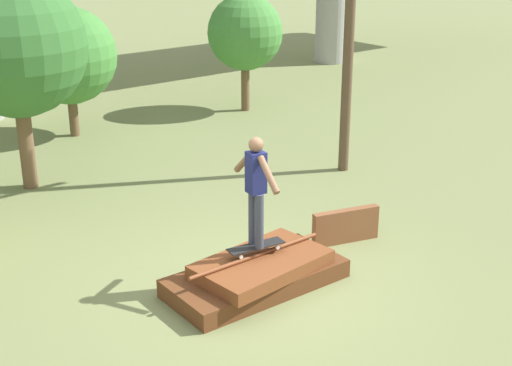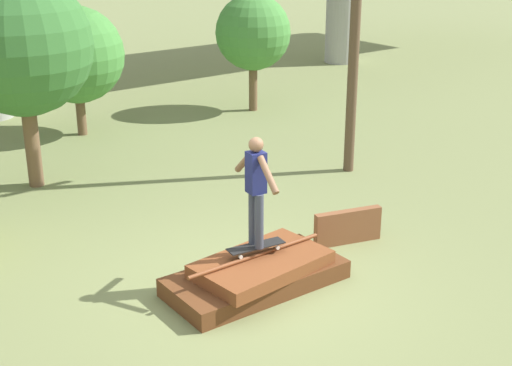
{
  "view_description": "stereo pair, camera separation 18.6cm",
  "coord_description": "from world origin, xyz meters",
  "views": [
    {
      "loc": [
        -5.37,
        -6.76,
        4.74
      ],
      "look_at": [
        0.04,
        0.05,
        1.49
      ],
      "focal_mm": 50.0,
      "sensor_mm": 36.0,
      "label": 1
    },
    {
      "loc": [
        -5.22,
        -6.87,
        4.74
      ],
      "look_at": [
        0.04,
        0.05,
        1.49
      ],
      "focal_mm": 50.0,
      "sensor_mm": 36.0,
      "label": 2
    }
  ],
  "objects": [
    {
      "name": "ground_plane",
      "position": [
        0.0,
        0.0,
        0.0
      ],
      "size": [
        80.0,
        80.0,
        0.0
      ],
      "primitive_type": "plane",
      "color": "olive"
    },
    {
      "name": "scrap_pile",
      "position": [
        0.02,
        -0.02,
        0.2
      ],
      "size": [
        2.47,
        1.26,
        0.5
      ],
      "color": "#5B3319",
      "rests_on": "ground_plane"
    },
    {
      "name": "scrap_plank_loose",
      "position": [
        1.98,
        0.26,
        0.27
      ],
      "size": [
        1.09,
        0.43,
        0.54
      ],
      "color": "brown",
      "rests_on": "ground_plane"
    },
    {
      "name": "skateboard",
      "position": [
        0.04,
        0.05,
        0.58
      ],
      "size": [
        0.84,
        0.33,
        0.09
      ],
      "color": "black",
      "rests_on": "scrap_pile"
    },
    {
      "name": "skater",
      "position": [
        0.04,
        0.05,
        1.46
      ],
      "size": [
        0.25,
        1.08,
        1.52
      ],
      "color": "#383D4C",
      "rests_on": "skateboard"
    },
    {
      "name": "utility_pole",
      "position": [
        4.37,
        2.7,
        3.15
      ],
      "size": [
        1.3,
        0.2,
        6.05
      ],
      "color": "brown",
      "rests_on": "ground_plane"
    },
    {
      "name": "tree_behind_left",
      "position": [
        1.2,
        8.25,
        1.85
      ],
      "size": [
        2.17,
        2.17,
        2.94
      ],
      "color": "brown",
      "rests_on": "ground_plane"
    },
    {
      "name": "tree_behind_right",
      "position": [
        -0.91,
        5.64,
        2.63
      ],
      "size": [
        2.53,
        2.53,
        3.91
      ],
      "color": "brown",
      "rests_on": "ground_plane"
    },
    {
      "name": "tree_mid_back",
      "position": [
        5.7,
        7.63,
        2.01
      ],
      "size": [
        1.91,
        1.91,
        2.97
      ],
      "color": "brown",
      "rests_on": "ground_plane"
    }
  ]
}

